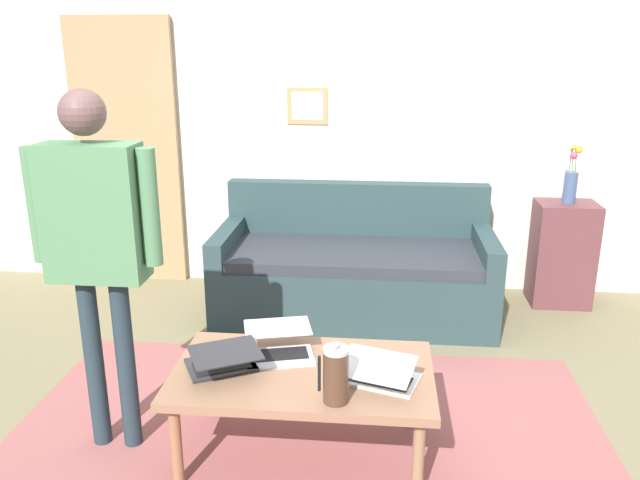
{
  "coord_description": "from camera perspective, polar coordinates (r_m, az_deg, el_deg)",
  "views": [
    {
      "loc": [
        -0.32,
        2.59,
        1.84
      ],
      "look_at": [
        0.0,
        -0.73,
        0.8
      ],
      "focal_mm": 35.26,
      "sensor_mm": 36.0,
      "label": 1
    }
  ],
  "objects": [
    {
      "name": "coffee_table",
      "position": [
        2.91,
        -1.6,
        -12.47
      ],
      "size": [
        1.17,
        0.68,
        0.44
      ],
      "color": "#8D664C",
      "rests_on": "ground_plane"
    },
    {
      "name": "couch",
      "position": [
        4.45,
        3.12,
        -2.87
      ],
      "size": [
        1.9,
        0.86,
        0.88
      ],
      "color": "#283E40",
      "rests_on": "ground_plane"
    },
    {
      "name": "laptop_left",
      "position": [
        3.01,
        -3.73,
        -9.62
      ],
      "size": [
        0.38,
        0.38,
        0.12
      ],
      "color": "silver",
      "rests_on": "coffee_table"
    },
    {
      "name": "back_wall",
      "position": [
        4.82,
        1.72,
        11.48
      ],
      "size": [
        7.04,
        0.11,
        2.7
      ],
      "color": "silver",
      "rests_on": "ground_plane"
    },
    {
      "name": "laptop_right",
      "position": [
        2.9,
        -8.84,
        -10.78
      ],
      "size": [
        0.42,
        0.43,
        0.13
      ],
      "color": "#28282D",
      "rests_on": "coffee_table"
    },
    {
      "name": "french_press",
      "position": [
        2.61,
        1.44,
        -12.13
      ],
      "size": [
        0.13,
        0.11,
        0.27
      ],
      "color": "#4C3323",
      "rests_on": "coffee_table"
    },
    {
      "name": "interior_door",
      "position": [
        5.16,
        -17.11,
        7.46
      ],
      "size": [
        0.82,
        0.09,
        2.05
      ],
      "color": "#A88259",
      "rests_on": "ground_plane"
    },
    {
      "name": "laptop_center",
      "position": [
        2.78,
        5.5,
        -12.06
      ],
      "size": [
        0.38,
        0.36,
        0.14
      ],
      "color": "silver",
      "rests_on": "coffee_table"
    },
    {
      "name": "person_standing",
      "position": [
        2.89,
        -19.72,
        0.86
      ],
      "size": [
        0.58,
        0.19,
        1.67
      ],
      "color": "#23323A",
      "rests_on": "ground_plane"
    },
    {
      "name": "area_rug",
      "position": [
        3.04,
        -1.78,
        -19.77
      ],
      "size": [
        2.93,
        2.27,
        0.01
      ],
      "primitive_type": "cube",
      "color": "#975553",
      "rests_on": "ground_plane"
    },
    {
      "name": "ground_plane",
      "position": [
        3.19,
        -1.31,
        -17.9
      ],
      "size": [
        7.68,
        7.68,
        0.0
      ],
      "primitive_type": "plane",
      "color": "#786F50"
    },
    {
      "name": "side_shelf",
      "position": [
        4.91,
        21.11,
        -1.17
      ],
      "size": [
        0.42,
        0.32,
        0.76
      ],
      "color": "brown",
      "rests_on": "ground_plane"
    },
    {
      "name": "flower_vase",
      "position": [
        4.77,
        21.82,
        4.95
      ],
      "size": [
        0.1,
        0.1,
        0.42
      ],
      "color": "#42557B",
      "rests_on": "side_shelf"
    }
  ]
}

